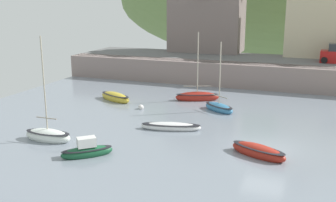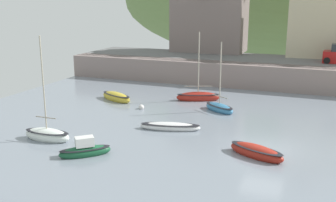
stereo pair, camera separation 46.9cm
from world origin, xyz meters
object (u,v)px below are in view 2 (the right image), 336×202
sailboat_nearest_shore (170,127)px  rowboat_small_beached (219,108)px  sailboat_white_hull (85,150)px  sailboat_far_left (198,97)px  dinghy_open_wooden (47,135)px  mooring_buoy (141,107)px  waterfront_building_left (210,12)px  waterfront_building_centre (321,4)px  sailboat_tall_mast (256,152)px  motorboat_with_cabin (116,97)px

sailboat_nearest_shore → rowboat_small_beached: 6.14m
sailboat_white_hull → sailboat_far_left: bearing=39.8°
dinghy_open_wooden → sailboat_nearest_shore: bearing=36.0°
dinghy_open_wooden → mooring_buoy: dinghy_open_wooden is taller
waterfront_building_left → rowboat_small_beached: bearing=-71.6°
mooring_buoy → waterfront_building_centre: bearing=57.2°
dinghy_open_wooden → sailboat_tall_mast: 13.04m
dinghy_open_wooden → rowboat_small_beached: size_ratio=1.20×
waterfront_building_left → mooring_buoy: size_ratio=20.99×
sailboat_nearest_shore → waterfront_building_centre: bearing=56.9°
dinghy_open_wooden → sailboat_far_left: dinghy_open_wooden is taller
rowboat_small_beached → sailboat_far_left: bearing=168.1°
waterfront_building_left → mooring_buoy: waterfront_building_left is taller
dinghy_open_wooden → sailboat_tall_mast: (12.88, 1.99, -0.06)m
waterfront_building_centre → sailboat_white_hull: bearing=-110.8°
sailboat_tall_mast → mooring_buoy: bearing=169.9°
motorboat_with_cabin → rowboat_small_beached: rowboat_small_beached is taller
sailboat_white_hull → mooring_buoy: bearing=55.2°
sailboat_white_hull → sailboat_nearest_shore: (2.83, 6.23, -0.11)m
rowboat_small_beached → dinghy_open_wooden: bearing=-94.4°
sailboat_far_left → sailboat_nearest_shore: (0.63, -8.55, -0.13)m
waterfront_building_left → sailboat_white_hull: waterfront_building_left is taller
sailboat_tall_mast → waterfront_building_centre: bearing=108.8°
waterfront_building_left → dinghy_open_wooden: bearing=-95.1°
waterfront_building_left → rowboat_small_beached: (5.99, -18.00, -6.91)m
waterfront_building_centre → sailboat_tall_mast: bearing=-94.8°
sailboat_nearest_shore → mooring_buoy: (-4.10, 4.13, -0.07)m
sailboat_far_left → sailboat_tall_mast: (6.97, -11.37, -0.06)m
dinghy_open_wooden → sailboat_white_hull: (3.71, -1.42, -0.02)m
sailboat_far_left → sailboat_white_hull: size_ratio=2.21×
waterfront_building_left → sailboat_far_left: size_ratio=1.52×
sailboat_white_hull → rowboat_small_beached: size_ratio=0.50×
motorboat_with_cabin → waterfront_building_left: bearing=104.2°
waterfront_building_left → waterfront_building_centre: 12.61m
sailboat_nearest_shore → mooring_buoy: size_ratio=9.57×
waterfront_building_left → sailboat_nearest_shore: size_ratio=2.19×
waterfront_building_centre → sailboat_nearest_shore: waterfront_building_centre is taller
waterfront_building_centre → sailboat_far_left: bearing=-121.1°
dinghy_open_wooden → sailboat_far_left: bearing=65.8°
waterfront_building_left → motorboat_with_cabin: waterfront_building_left is taller
waterfront_building_left → sailboat_far_left: bearing=-77.5°
dinghy_open_wooden → sailboat_nearest_shore: dinghy_open_wooden is taller
motorboat_with_cabin → mooring_buoy: 3.75m
dinghy_open_wooden → waterfront_building_centre: bearing=61.8°
sailboat_far_left → dinghy_open_wooden: bearing=-136.2°
sailboat_tall_mast → rowboat_small_beached: bearing=140.3°
waterfront_building_left → sailboat_tall_mast: size_ratio=2.63×
mooring_buoy → motorboat_with_cabin: bearing=151.2°
waterfront_building_centre → sailboat_nearest_shore: (-8.58, -23.80, -7.98)m
waterfront_building_centre → mooring_buoy: bearing=-122.8°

